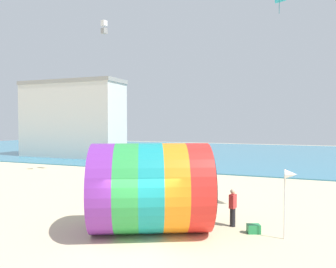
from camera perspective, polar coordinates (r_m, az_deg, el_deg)
The scene contains 8 objects.
ground_plane at distance 12.43m, azimuth -4.84°, elevation -19.45°, with size 120.00×120.00×0.00m, color beige.
sea at distance 48.39m, azimuth 15.19°, elevation -3.35°, with size 120.00×40.00×0.10m, color teal.
giant_inflatable_tube at distance 13.80m, azimuth -2.95°, elevation -9.29°, with size 5.92×5.39×3.68m.
kite_handler at distance 14.91m, azimuth 11.21°, elevation -12.42°, with size 0.30×0.40×1.65m.
kite_white_box at distance 30.24m, azimuth -11.07°, elevation 17.80°, with size 0.51×0.51×1.17m.
promenade_building at distance 44.30m, azimuth -16.35°, elevation 2.50°, with size 13.85×4.68×9.91m.
beach_flag at distance 13.56m, azimuth 20.52°, elevation -7.09°, with size 0.47×0.36×2.74m.
cooler_box at distance 14.42m, azimuth 14.68°, elevation -15.68°, with size 0.52×0.36×0.36m, color #268C4C.
Camera 1 is at (5.11, -10.38, 4.56)m, focal length 35.00 mm.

